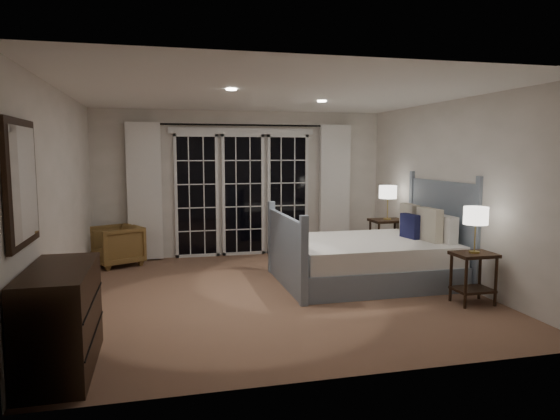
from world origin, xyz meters
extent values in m
plane|color=#896349|center=(0.00, 0.00, 0.00)|extent=(5.00, 5.00, 0.00)
plane|color=white|center=(0.00, 0.00, 2.50)|extent=(5.00, 5.00, 0.00)
cube|color=white|center=(-2.50, 0.00, 1.25)|extent=(0.02, 5.00, 2.50)
cube|color=white|center=(2.50, 0.00, 1.25)|extent=(0.02, 5.00, 2.50)
cube|color=white|center=(0.00, 2.50, 1.25)|extent=(5.00, 0.02, 2.50)
cube|color=white|center=(0.00, -2.50, 1.25)|extent=(5.00, 0.02, 2.50)
cube|color=black|center=(-0.80, 2.47, 1.05)|extent=(0.66, 0.02, 2.02)
cube|color=black|center=(0.00, 2.47, 1.05)|extent=(0.66, 0.02, 2.02)
cube|color=black|center=(0.80, 2.47, 1.05)|extent=(0.66, 0.02, 2.02)
cube|color=white|center=(0.00, 2.46, 2.15)|extent=(2.50, 0.04, 0.10)
cylinder|color=black|center=(0.00, 2.40, 2.25)|extent=(3.50, 0.03, 0.03)
cube|color=white|center=(-1.65, 2.38, 1.15)|extent=(0.55, 0.10, 2.25)
cube|color=white|center=(1.65, 2.38, 1.15)|extent=(0.55, 0.10, 2.25)
cylinder|color=white|center=(0.80, 0.60, 2.49)|extent=(0.12, 0.12, 0.01)
cylinder|color=white|center=(-0.60, -0.40, 2.49)|extent=(0.12, 0.12, 0.01)
cube|color=gray|center=(1.35, 0.24, 0.16)|extent=(2.19, 1.71, 0.32)
cube|color=white|center=(1.35, 0.24, 0.45)|extent=(2.13, 1.65, 0.27)
cube|color=gray|center=(2.50, 0.24, 0.69)|extent=(0.06, 1.71, 1.39)
cube|color=gray|center=(0.20, 0.24, 0.48)|extent=(0.06, 1.71, 0.96)
cube|color=white|center=(2.30, -0.08, 0.77)|extent=(0.14, 0.60, 0.36)
cube|color=white|center=(2.30, 0.56, 0.77)|extent=(0.14, 0.60, 0.36)
cube|color=beige|center=(2.14, -0.04, 0.81)|extent=(0.16, 0.46, 0.45)
cube|color=beige|center=(2.14, 0.52, 0.81)|extent=(0.16, 0.46, 0.45)
cube|color=#16183E|center=(2.00, 0.24, 0.76)|extent=(0.15, 0.35, 0.34)
cube|color=black|center=(2.17, -1.01, 0.59)|extent=(0.47, 0.38, 0.04)
cube|color=black|center=(2.17, -1.01, 0.17)|extent=(0.43, 0.34, 0.03)
cylinder|color=black|center=(1.97, -1.16, 0.29)|extent=(0.04, 0.04, 0.58)
cylinder|color=black|center=(2.37, -1.16, 0.29)|extent=(0.04, 0.04, 0.58)
cylinder|color=black|center=(1.97, -0.86, 0.29)|extent=(0.04, 0.04, 0.58)
cylinder|color=black|center=(2.37, -0.86, 0.29)|extent=(0.04, 0.04, 0.58)
cube|color=black|center=(2.22, 1.42, 0.67)|extent=(0.53, 0.43, 0.04)
cube|color=black|center=(2.22, 1.42, 0.19)|extent=(0.49, 0.38, 0.03)
cylinder|color=black|center=(2.00, 1.25, 0.33)|extent=(0.04, 0.04, 0.66)
cylinder|color=black|center=(2.45, 1.25, 0.33)|extent=(0.04, 0.04, 0.66)
cylinder|color=black|center=(2.00, 1.59, 0.33)|extent=(0.04, 0.04, 0.66)
cylinder|color=black|center=(2.45, 1.59, 0.33)|extent=(0.04, 0.04, 0.66)
cylinder|color=#B49B48|center=(2.17, -1.01, 0.62)|extent=(0.12, 0.12, 0.02)
cylinder|color=#B49B48|center=(2.17, -1.01, 0.79)|extent=(0.02, 0.02, 0.32)
cylinder|color=white|center=(2.17, -1.01, 1.05)|extent=(0.28, 0.28, 0.21)
cylinder|color=#B49B48|center=(2.22, 1.42, 0.70)|extent=(0.12, 0.12, 0.02)
cylinder|color=#B49B48|center=(2.22, 1.42, 0.87)|extent=(0.02, 0.02, 0.33)
cylinder|color=white|center=(2.22, 1.42, 1.14)|extent=(0.29, 0.29, 0.21)
imported|color=brown|center=(-2.10, 2.10, 0.32)|extent=(0.93, 0.92, 0.64)
cube|color=black|center=(-2.23, -1.80, 0.43)|extent=(0.50, 1.21, 0.86)
cube|color=black|center=(-1.97, -1.80, 0.28)|extent=(0.01, 1.19, 0.01)
cube|color=black|center=(-1.97, -1.80, 0.57)|extent=(0.01, 1.19, 0.01)
cube|color=black|center=(-2.47, -1.80, 1.55)|extent=(0.04, 0.85, 1.00)
cube|color=white|center=(-2.44, -1.80, 1.55)|extent=(0.01, 0.73, 0.88)
camera|label=1|loc=(-1.42, -6.07, 1.79)|focal=32.00mm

